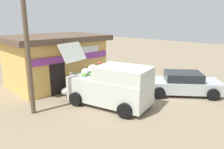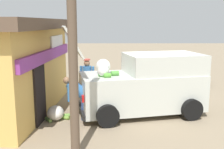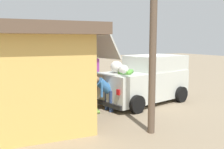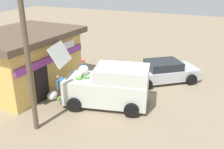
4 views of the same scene
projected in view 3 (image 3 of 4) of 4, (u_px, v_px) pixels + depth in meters
name	position (u px, v px, depth m)	size (l,w,h in m)	color
ground_plane	(138.00, 96.00, 12.09)	(60.00, 60.00, 0.00)	gray
storefront_bar	(16.00, 71.00, 8.52)	(6.20, 4.86, 3.12)	#E0B259
delivery_van	(146.00, 79.00, 10.77)	(2.80, 4.74, 2.91)	silver
parked_sedan	(131.00, 75.00, 15.09)	(3.88, 4.27, 1.24)	#B2B7BC
vendor_standing	(92.00, 80.00, 10.83)	(0.41, 0.56, 1.69)	#4C4C51
customer_bending	(104.00, 90.00, 9.35)	(0.57, 0.74, 1.35)	navy
unloaded_banana_pile	(89.00, 109.00, 9.02)	(0.76, 0.78, 0.44)	silver
paint_bucket	(72.00, 91.00, 12.25)	(0.26, 0.26, 0.40)	silver
utility_pole	(153.00, 41.00, 6.96)	(0.20, 0.20, 5.26)	brown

